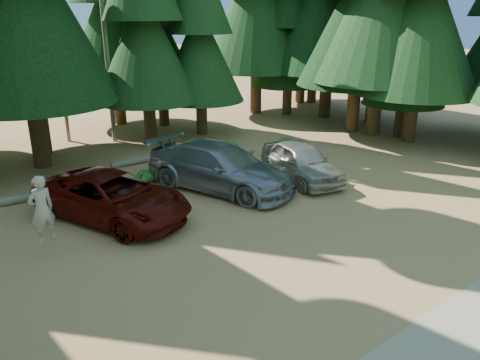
{
  "coord_description": "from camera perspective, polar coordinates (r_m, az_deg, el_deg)",
  "views": [
    {
      "loc": [
        -8.98,
        -9.39,
        6.74
      ],
      "look_at": [
        0.28,
        2.57,
        1.25
      ],
      "focal_mm": 35.0,
      "sensor_mm": 36.0,
      "label": 1
    }
  ],
  "objects": [
    {
      "name": "frisbee_player",
      "position": [
        14.35,
        -23.03,
        -3.29
      ],
      "size": [
        0.82,
        0.63,
        2.01
      ],
      "rotation": [
        0.0,
        0.0,
        3.36
      ],
      "color": "beige",
      "rests_on": "ground"
    },
    {
      "name": "shrub_left",
      "position": [
        19.58,
        -12.16,
        -0.07
      ],
      "size": [
        0.68,
        0.68,
        0.37
      ],
      "primitive_type": "ellipsoid",
      "color": "#217023",
      "rests_on": "ground"
    },
    {
      "name": "forest_belt_north",
      "position": [
        26.85,
        -17.0,
        4.53
      ],
      "size": [
        36.0,
        7.0,
        22.0
      ],
      "primitive_type": null,
      "color": "black",
      "rests_on": "ground"
    },
    {
      "name": "shrub_right",
      "position": [
        21.71,
        -2.31,
        2.47
      ],
      "size": [
        0.82,
        0.82,
        0.45
      ],
      "primitive_type": "ellipsoid",
      "color": "#217023",
      "rests_on": "ground"
    },
    {
      "name": "shrub_edge_east",
      "position": [
        24.83,
        5.68,
        4.66
      ],
      "size": [
        0.85,
        0.85,
        0.47
      ],
      "primitive_type": "ellipsoid",
      "color": "#217023",
      "rests_on": "ground"
    },
    {
      "name": "log_left",
      "position": [
        19.26,
        -23.48,
        -1.78
      ],
      "size": [
        4.36,
        0.86,
        0.31
      ],
      "primitive_type": "cylinder",
      "rotation": [
        0.0,
        1.57,
        -0.13
      ],
      "color": "slate",
      "rests_on": "ground"
    },
    {
      "name": "ground",
      "position": [
        14.64,
        5.35,
        -7.56
      ],
      "size": [
        160.0,
        160.0,
        0.0
      ],
      "primitive_type": "plane",
      "color": "#AF854A",
      "rests_on": "ground"
    },
    {
      "name": "shrub_far_right",
      "position": [
        23.27,
        -1.51,
        3.93
      ],
      "size": [
        1.17,
        1.17,
        0.64
      ],
      "primitive_type": "ellipsoid",
      "color": "#217023",
      "rests_on": "ground"
    },
    {
      "name": "log_mid",
      "position": [
        22.52,
        -11.25,
        2.53
      ],
      "size": [
        3.56,
        0.38,
        0.29
      ],
      "primitive_type": "cylinder",
      "rotation": [
        0.0,
        1.57,
        -0.02
      ],
      "color": "slate",
      "rests_on": "ground"
    },
    {
      "name": "snag_front",
      "position": [
        25.83,
        -16.24,
        17.56
      ],
      "size": [
        0.24,
        0.24,
        12.0
      ],
      "primitive_type": "cylinder",
      "color": "slate",
      "rests_on": "ground"
    },
    {
      "name": "red_pickup",
      "position": [
        16.47,
        -15.34,
        -1.96
      ],
      "size": [
        4.53,
        6.29,
        1.59
      ],
      "primitive_type": "imported",
      "rotation": [
        0.0,
        0.0,
        0.37
      ],
      "color": "#540C07",
      "rests_on": "ground"
    },
    {
      "name": "snag_back",
      "position": [
        26.62,
        -21.4,
        14.89
      ],
      "size": [
        0.2,
        0.2,
        10.0
      ],
      "primitive_type": "cylinder",
      "color": "slate",
      "rests_on": "ground"
    },
    {
      "name": "silver_minivan_right",
      "position": [
        19.81,
        7.47,
        2.27
      ],
      "size": [
        2.87,
        4.89,
        1.56
      ],
      "primitive_type": "imported",
      "rotation": [
        0.0,
        0.0,
        -0.24
      ],
      "color": "#AEA99A",
      "rests_on": "ground"
    },
    {
      "name": "log_right",
      "position": [
        21.91,
        -3.74,
        2.46
      ],
      "size": [
        5.37,
        0.56,
        0.34
      ],
      "primitive_type": "cylinder",
      "rotation": [
        0.0,
        1.57,
        0.04
      ],
      "color": "slate",
      "rests_on": "ground"
    },
    {
      "name": "forest_belt_east",
      "position": [
        28.71,
        22.97,
        4.77
      ],
      "size": [
        6.0,
        22.0,
        22.0
      ],
      "primitive_type": null,
      "color": "black",
      "rests_on": "ground"
    },
    {
      "name": "shrub_center_right",
      "position": [
        19.91,
        -11.26,
        0.52
      ],
      "size": [
        0.9,
        0.9,
        0.5
      ],
      "primitive_type": "ellipsoid",
      "color": "#217023",
      "rests_on": "ground"
    },
    {
      "name": "silver_minivan_center",
      "position": [
        18.55,
        -2.44,
        1.59
      ],
      "size": [
        4.46,
        6.71,
        1.81
      ],
      "primitive_type": "imported",
      "rotation": [
        0.0,
        0.0,
        0.34
      ],
      "color": "#94969B",
      "rests_on": "ground"
    },
    {
      "name": "shrub_center_left",
      "position": [
        21.12,
        -17.47,
        1.08
      ],
      "size": [
        0.88,
        0.88,
        0.49
      ],
      "primitive_type": "ellipsoid",
      "color": "#217023",
      "rests_on": "ground"
    }
  ]
}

